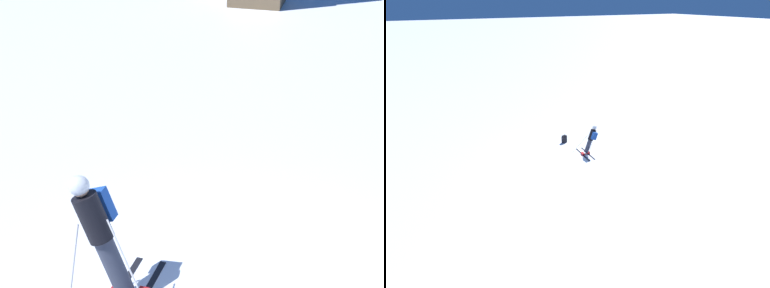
# 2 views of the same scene
# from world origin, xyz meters

# --- Properties ---
(ground_plane) EXTENTS (300.00, 300.00, 0.00)m
(ground_plane) POSITION_xyz_m (0.00, 0.00, 0.00)
(ground_plane) COLOR white
(skier) EXTENTS (1.40, 1.77, 1.83)m
(skier) POSITION_xyz_m (-1.83, 0.03, 1.00)
(skier) COLOR black
(skier) RESTS_ON ground
(spare_backpack) EXTENTS (0.35, 0.30, 0.50)m
(spare_backpack) POSITION_xyz_m (-1.03, -2.10, 0.24)
(spare_backpack) COLOR black
(spare_backpack) RESTS_ON ground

